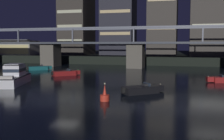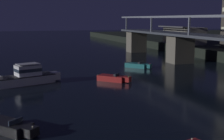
% 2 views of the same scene
% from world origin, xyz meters
% --- Properties ---
extents(ground_plane, '(400.00, 400.00, 0.00)m').
position_xyz_m(ground_plane, '(0.00, 0.00, 0.00)').
color(ground_plane, black).
extents(far_riverbank, '(240.00, 80.00, 2.20)m').
position_xyz_m(far_riverbank, '(0.00, 86.45, 1.10)').
color(far_riverbank, black).
rests_on(far_riverbank, ground).
extents(river_bridge, '(92.61, 6.40, 9.38)m').
position_xyz_m(river_bridge, '(0.00, 38.45, 4.09)').
color(river_bridge, '#605B51').
rests_on(river_bridge, ground).
extents(tower_west_low, '(8.58, 11.44, 22.19)m').
position_xyz_m(tower_west_low, '(-22.58, 57.91, 13.14)').
color(tower_west_low, '#38332D').
rests_on(tower_west_low, far_riverbank).
extents(tower_west_tall, '(9.99, 9.03, 32.99)m').
position_xyz_m(tower_west_tall, '(-9.45, 59.87, 18.54)').
color(tower_west_tall, '#282833').
rests_on(tower_west_tall, far_riverbank).
extents(waterfront_pavilion, '(12.40, 7.40, 4.70)m').
position_xyz_m(waterfront_pavilion, '(-39.23, 50.36, 4.44)').
color(waterfront_pavilion, '#B2AD9E').
rests_on(waterfront_pavilion, far_riverbank).
extents(cabin_cruiser_near_left, '(4.95, 9.34, 2.79)m').
position_xyz_m(cabin_cruiser_near_left, '(-11.15, 7.93, 1.05)').
color(cabin_cruiser_near_left, silver).
rests_on(cabin_cruiser_near_left, ground).
extents(speedboat_near_center, '(4.55, 4.20, 1.16)m').
position_xyz_m(speedboat_near_center, '(-18.95, 27.95, 0.41)').
color(speedboat_near_center, '#196066').
rests_on(speedboat_near_center, ground).
extents(speedboat_near_right, '(4.57, 4.17, 1.16)m').
position_xyz_m(speedboat_near_right, '(6.72, 5.57, 0.41)').
color(speedboat_near_right, black).
rests_on(speedboat_near_right, ground).
extents(speedboat_mid_left, '(4.40, 4.37, 1.16)m').
position_xyz_m(speedboat_mid_left, '(-9.09, 19.73, 0.41)').
color(speedboat_mid_left, maroon).
rests_on(speedboat_mid_left, ground).
extents(channel_buoy, '(0.90, 0.90, 1.76)m').
position_xyz_m(channel_buoy, '(3.95, 0.43, 0.48)').
color(channel_buoy, red).
rests_on(channel_buoy, ground).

